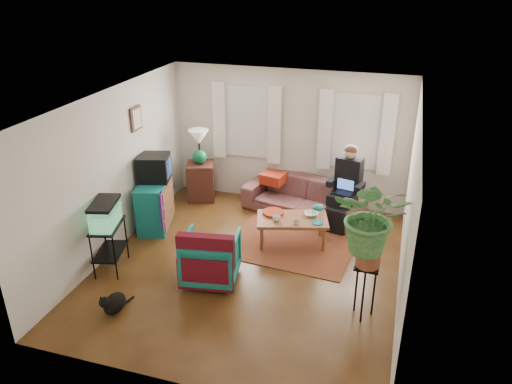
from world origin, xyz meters
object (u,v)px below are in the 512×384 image
(sofa, at_px, (304,192))
(coffee_table, at_px, (292,231))
(side_table, at_px, (201,181))
(plant_stand, at_px, (364,291))
(armchair, at_px, (211,255))
(aquarium_stand, at_px, (110,247))
(dresser, at_px, (155,204))

(sofa, height_order, coffee_table, sofa)
(side_table, relative_size, plant_stand, 0.95)
(side_table, bearing_deg, sofa, -0.72)
(armchair, bearing_deg, plant_stand, 165.36)
(aquarium_stand, distance_m, coffee_table, 2.92)
(coffee_table, bearing_deg, sofa, 76.86)
(armchair, distance_m, plant_stand, 2.25)
(dresser, distance_m, aquarium_stand, 1.45)
(side_table, distance_m, dresser, 1.33)
(aquarium_stand, xyz_separation_m, plant_stand, (3.82, -0.03, 0.02))
(dresser, bearing_deg, coffee_table, -12.99)
(aquarium_stand, bearing_deg, sofa, 33.59)
(side_table, bearing_deg, coffee_table, -29.33)
(sofa, height_order, armchair, sofa)
(side_table, bearing_deg, dresser, -104.78)
(side_table, relative_size, coffee_table, 0.65)
(side_table, bearing_deg, aquarium_stand, -97.28)
(dresser, height_order, aquarium_stand, dresser)
(plant_stand, bearing_deg, coffee_table, 130.43)
(dresser, relative_size, plant_stand, 1.20)
(aquarium_stand, bearing_deg, side_table, 68.14)
(side_table, height_order, aquarium_stand, same)
(sofa, xyz_separation_m, plant_stand, (1.39, -2.74, -0.04))
(dresser, height_order, armchair, dresser)
(aquarium_stand, height_order, coffee_table, aquarium_stand)
(aquarium_stand, distance_m, plant_stand, 3.82)
(dresser, bearing_deg, armchair, -54.03)
(plant_stand, bearing_deg, sofa, 116.90)
(aquarium_stand, bearing_deg, plant_stand, -15.00)
(dresser, distance_m, plant_stand, 4.08)
(sofa, xyz_separation_m, side_table, (-2.08, 0.03, -0.06))
(plant_stand, bearing_deg, aquarium_stand, 179.58)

